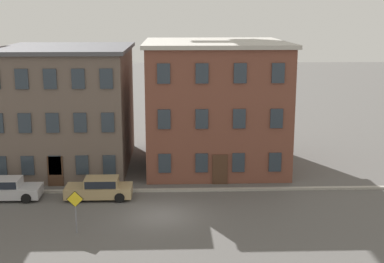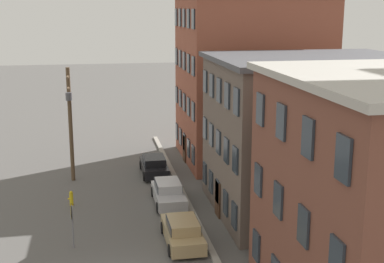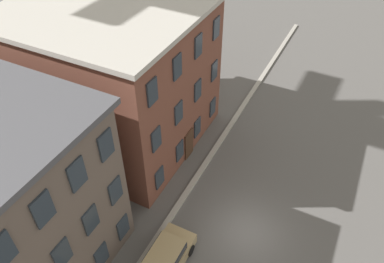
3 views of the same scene
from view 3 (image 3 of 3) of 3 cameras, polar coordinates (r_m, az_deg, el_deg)
ground_plane at (r=22.96m, az=8.42°, el=-14.87°), size 200.00×200.00×0.00m
kerb_strip at (r=23.85m, az=-1.89°, el=-10.87°), size 56.00×0.36×0.16m
apartment_far at (r=26.14m, az=-11.78°, el=8.17°), size 11.09×11.73×9.93m
car_tan at (r=20.95m, az=-4.27°, el=-19.00°), size 4.40×1.92×1.43m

